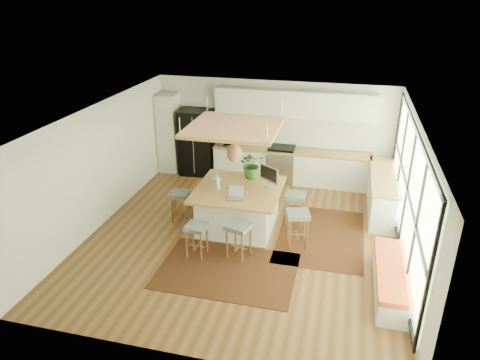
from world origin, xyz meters
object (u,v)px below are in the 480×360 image
(stool_right_front, at_px, (297,230))
(laptop, at_px, (235,193))
(stool_right_back, at_px, (295,209))
(microwave, at_px, (229,139))
(island, at_px, (238,207))
(stool_near_left, at_px, (197,240))
(fridge, at_px, (197,142))
(island_plant, at_px, (252,167))
(stool_near_right, at_px, (239,242))
(stool_left_side, at_px, (180,206))
(monitor, at_px, (269,176))

(stool_right_front, distance_m, laptop, 1.49)
(stool_right_back, distance_m, microwave, 3.24)
(island, relative_size, stool_right_front, 2.40)
(stool_right_back, bearing_deg, stool_near_left, -133.74)
(fridge, xyz_separation_m, stool_near_left, (1.38, -4.09, -0.57))
(stool_right_front, xyz_separation_m, island_plant, (-1.23, 1.16, 0.83))
(stool_near_right, relative_size, stool_left_side, 1.09)
(island, distance_m, stool_right_front, 1.47)
(island, bearing_deg, stool_right_front, -19.71)
(laptop, bearing_deg, island, 93.06)
(stool_right_back, bearing_deg, microwave, 133.35)
(fridge, xyz_separation_m, island, (1.89, -2.73, -0.46))
(stool_right_front, distance_m, island_plant, 1.88)
(stool_left_side, height_order, island_plant, island_plant)
(stool_near_right, relative_size, stool_right_front, 0.98)
(island, bearing_deg, monitor, 21.31)
(stool_near_right, bearing_deg, fridge, 119.13)
(stool_right_front, height_order, stool_right_back, stool_right_front)
(stool_right_front, bearing_deg, island, 160.29)
(stool_right_front, xyz_separation_m, monitor, (-0.76, 0.74, 0.83))
(stool_right_front, xyz_separation_m, laptop, (-1.31, -0.01, 0.70))
(stool_near_right, height_order, island_plant, island_plant)
(stool_near_right, height_order, microwave, microwave)
(fridge, relative_size, monitor, 3.52)
(laptop, distance_m, microwave, 3.40)
(laptop, bearing_deg, microwave, 103.03)
(fridge, bearing_deg, stool_right_front, -47.63)
(microwave, bearing_deg, stool_right_back, -41.79)
(island, height_order, stool_left_side, island)
(island, bearing_deg, stool_left_side, -178.51)
(monitor, xyz_separation_m, microwave, (-1.58, 2.49, -0.09))
(stool_right_front, height_order, island_plant, island_plant)
(stool_right_front, relative_size, monitor, 1.46)
(microwave, xyz_separation_m, island_plant, (1.11, -2.06, 0.08))
(microwave, bearing_deg, fridge, -175.18)
(microwave, bearing_deg, island, -65.81)
(island, height_order, island_plant, island_plant)
(fridge, bearing_deg, stool_near_left, -74.35)
(stool_left_side, height_order, laptop, laptop)
(stool_near_left, relative_size, laptop, 1.90)
(stool_left_side, bearing_deg, stool_right_back, 10.41)
(island, xyz_separation_m, monitor, (0.62, 0.24, 0.72))
(stool_near_right, height_order, stool_right_back, stool_near_right)
(island, distance_m, stool_right_back, 1.29)
(laptop, bearing_deg, stool_near_left, -128.76)
(stool_near_left, relative_size, stool_near_right, 0.91)
(monitor, bearing_deg, fridge, 169.38)
(fridge, relative_size, stool_near_left, 2.71)
(stool_left_side, relative_size, monitor, 1.32)
(stool_near_left, xyz_separation_m, stool_near_right, (0.83, 0.12, 0.00))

